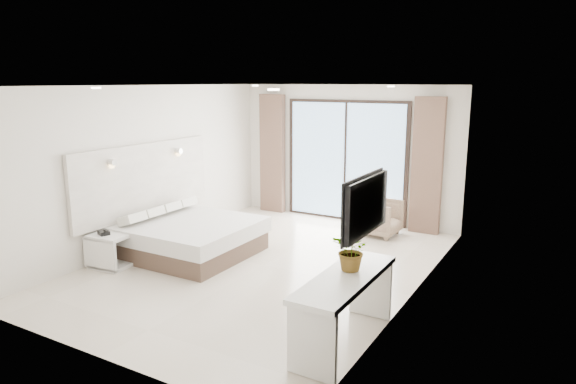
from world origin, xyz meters
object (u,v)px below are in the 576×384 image
bed (189,237)px  console_desk (345,294)px  armchair (379,216)px  nightstand (111,251)px

bed → console_desk: size_ratio=1.15×
bed → armchair: 3.44m
armchair → nightstand: bearing=143.5°
nightstand → armchair: bearing=45.8°
bed → armchair: size_ratio=2.72×
nightstand → bed: bearing=54.5°
bed → nightstand: bed is taller
console_desk → armchair: 4.13m
nightstand → console_desk: bearing=-10.4°
nightstand → armchair: size_ratio=0.84×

